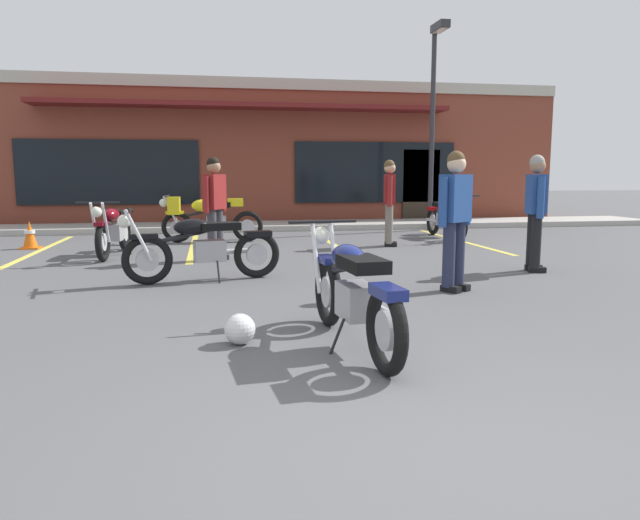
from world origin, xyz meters
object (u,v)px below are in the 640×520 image
motorcycle_blue_standard (202,246)px  motorcycle_silver_naked (446,217)px  person_near_building (455,212)px  motorcycle_foreground_classic (352,291)px  motorcycle_red_sportbike (207,217)px  person_in_black_shirt (215,202)px  traffic_cone (30,235)px  parking_lot_lamp_post (435,100)px  motorcycle_black_cruiser (114,229)px  person_by_back_row (389,198)px  person_in_shorts_foreground (536,206)px  helmet_on_pavement (240,329)px

motorcycle_blue_standard → motorcycle_silver_naked: bearing=40.9°
person_near_building → motorcycle_foreground_classic: bearing=-130.2°
motorcycle_foreground_classic → motorcycle_red_sportbike: bearing=98.6°
motorcycle_red_sportbike → person_in_black_shirt: bearing=-86.8°
traffic_cone → parking_lot_lamp_post: (8.83, 2.17, 2.94)m
motorcycle_black_cruiser → person_by_back_row: bearing=5.7°
motorcycle_black_cruiser → motorcycle_blue_standard: same height
person_in_shorts_foreground → helmet_on_pavement: (-4.37, -3.01, -0.82)m
motorcycle_black_cruiser → person_in_shorts_foreground: 6.87m
parking_lot_lamp_post → person_in_shorts_foreground: bearing=-97.8°
person_in_black_shirt → person_by_back_row: bearing=22.0°
motorcycle_silver_naked → motorcycle_blue_standard: 6.95m
motorcycle_foreground_classic → motorcycle_silver_naked: size_ratio=1.00×
person_near_building → traffic_cone: (-6.25, 5.34, -0.69)m
motorcycle_red_sportbike → motorcycle_silver_naked: bearing=-1.0°
helmet_on_pavement → motorcycle_black_cruiser: bearing=107.7°
helmet_on_pavement → traffic_cone: 8.04m
motorcycle_blue_standard → parking_lot_lamp_post: 8.85m
motorcycle_silver_naked → parking_lot_lamp_post: 3.27m
person_in_black_shirt → person_by_back_row: (3.36, 1.36, 0.00)m
motorcycle_foreground_classic → motorcycle_black_cruiser: (-2.77, 6.06, 0.00)m
motorcycle_blue_standard → person_near_building: person_near_building is taller
person_by_back_row → person_in_black_shirt: bearing=-158.0°
traffic_cone → parking_lot_lamp_post: size_ratio=0.11×
person_in_shorts_foreground → traffic_cone: 9.02m
traffic_cone → person_in_black_shirt: bearing=-32.5°
person_in_shorts_foreground → person_by_back_row: (-1.16, 3.34, 0.00)m
helmet_on_pavement → person_in_shorts_foreground: bearing=34.6°
person_near_building → traffic_cone: size_ratio=3.16×
parking_lot_lamp_post → person_by_back_row: bearing=-123.9°
motorcycle_silver_naked → traffic_cone: (-8.51, -0.42, -0.20)m
motorcycle_black_cruiser → motorcycle_silver_naked: bearing=14.6°
motorcycle_foreground_classic → motorcycle_blue_standard: (-1.24, 3.28, 0.00)m
person_in_black_shirt → traffic_cone: size_ratio=3.16×
motorcycle_silver_naked → helmet_on_pavement: motorcycle_silver_naked is taller
helmet_on_pavement → person_in_black_shirt: bearing=91.7°
motorcycle_foreground_classic → motorcycle_silver_naked: same height
person_in_shorts_foreground → parking_lot_lamp_post: bearing=82.2°
parking_lot_lamp_post → motorcycle_blue_standard: bearing=-131.5°
motorcycle_silver_naked → motorcycle_blue_standard: bearing=-139.1°
person_in_shorts_foreground → traffic_cone: (-7.96, 4.18, -0.69)m
motorcycle_silver_naked → person_in_black_shirt: size_ratio=1.26×
motorcycle_blue_standard → person_in_shorts_foreground: bearing=-0.7°
motorcycle_foreground_classic → helmet_on_pavement: motorcycle_foreground_classic is taller
motorcycle_black_cruiser → helmet_on_pavement: (1.86, -5.85, -0.33)m
motorcycle_blue_standard → person_in_black_shirt: (0.19, 1.93, 0.49)m
motorcycle_red_sportbike → parking_lot_lamp_post: size_ratio=0.43×
person_by_back_row → traffic_cone: person_by_back_row is taller
motorcycle_black_cruiser → motorcycle_blue_standard: size_ratio=1.01×
motorcycle_foreground_classic → traffic_cone: motorcycle_foreground_classic is taller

